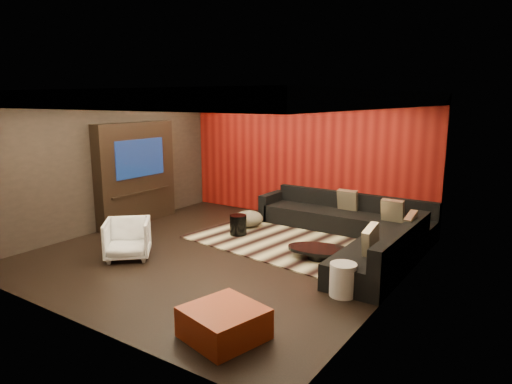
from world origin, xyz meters
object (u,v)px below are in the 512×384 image
Objects in this scene: white_side_table at (343,280)px; sectional_sofa at (356,230)px; drum_stool at (238,225)px; orange_ottoman at (224,323)px; coffee_table at (319,253)px; armchair at (127,239)px.

sectional_sofa is (-0.73, 2.31, 0.03)m from white_side_table.
orange_ottoman is (2.21, -3.31, -0.04)m from drum_stool.
drum_stool reaches higher than orange_ottoman.
armchair is (-2.77, -1.77, 0.23)m from coffee_table.
coffee_table is at bearing 128.88° from white_side_table.
drum_stool is at bearing 123.73° from orange_ottoman.
white_side_table is (2.89, -1.49, 0.01)m from drum_stool.
white_side_table reaches higher than orange_ottoman.
sectional_sofa is (2.96, 2.94, -0.08)m from armchair.
coffee_table is 2.97m from orange_ottoman.
orange_ottoman is at bearing -110.24° from white_side_table.
armchair is at bearing -110.74° from drum_stool.
orange_ottoman is at bearing -85.33° from coffee_table.
drum_stool reaches higher than coffee_table.
sectional_sofa is at bearing 107.43° from white_side_table.
coffee_table is at bearing -99.11° from sectional_sofa.
white_side_table is 0.13× the size of sectional_sofa.
armchair reaches higher than orange_ottoman.
sectional_sofa is at bearing 90.73° from orange_ottoman.
white_side_table is 1.95m from orange_ottoman.
armchair is at bearing -170.30° from white_side_table.
sectional_sofa reaches higher than orange_ottoman.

